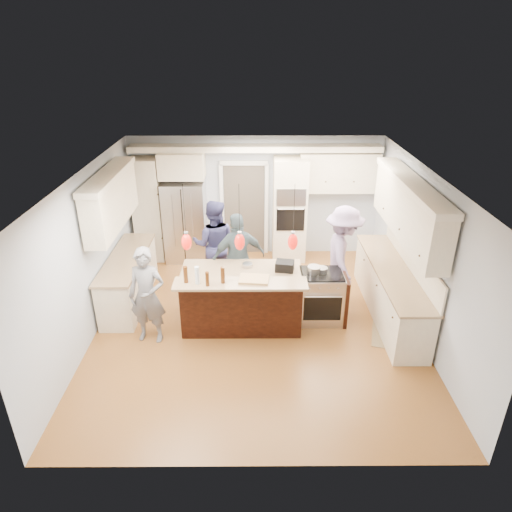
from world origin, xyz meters
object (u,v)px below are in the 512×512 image
(person_bar_end, at_px, (147,296))
(kitchen_island, at_px, (242,297))
(island_range, at_px, (322,296))
(refrigerator, at_px, (185,221))
(person_far_left, at_px, (214,244))

(person_bar_end, bearing_deg, kitchen_island, 27.11)
(kitchen_island, bearing_deg, island_range, 3.10)
(kitchen_island, relative_size, island_range, 2.28)
(refrigerator, xyz_separation_m, island_range, (2.71, -2.49, -0.44))
(kitchen_island, relative_size, person_far_left, 1.17)
(island_range, relative_size, person_far_left, 0.51)
(refrigerator, relative_size, person_bar_end, 1.09)
(kitchen_island, distance_m, person_far_left, 1.52)
(person_bar_end, distance_m, person_far_left, 2.09)
(refrigerator, height_order, person_far_left, refrigerator)
(refrigerator, bearing_deg, island_range, -42.59)
(island_range, bearing_deg, kitchen_island, -176.90)
(person_bar_end, bearing_deg, person_far_left, 71.43)
(person_far_left, bearing_deg, refrigerator, -57.09)
(kitchen_island, bearing_deg, refrigerator, 116.93)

